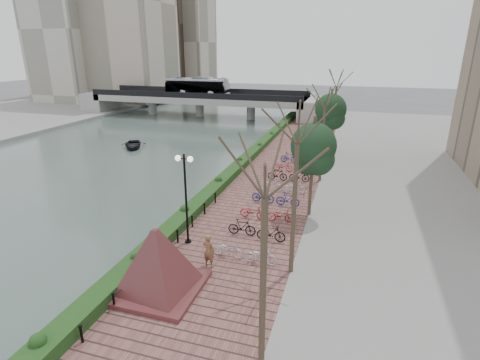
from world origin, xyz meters
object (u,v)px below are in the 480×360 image
at_px(granite_monument, 157,260).
at_px(motorcycle, 173,269).
at_px(lamppost, 185,181).
at_px(boat, 133,145).
at_px(pedestrian, 209,251).

height_order(granite_monument, motorcycle, granite_monument).
height_order(lamppost, motorcycle, lamppost).
height_order(lamppost, boat, lamppost).
distance_m(lamppost, motorcycle, 4.74).
distance_m(motorcycle, pedestrian, 1.94).
xyz_separation_m(lamppost, pedestrian, (2.05, -1.97, -2.81)).
height_order(granite_monument, pedestrian, granite_monument).
distance_m(lamppost, boat, 25.37).
xyz_separation_m(lamppost, boat, (-15.87, 19.42, -3.77)).
bearing_deg(pedestrian, motorcycle, 58.05).
bearing_deg(motorcycle, pedestrian, 63.33).
distance_m(granite_monument, motorcycle, 1.56).
distance_m(granite_monument, pedestrian, 2.93).
relative_size(granite_monument, boat, 1.48).
bearing_deg(granite_monument, lamppost, 97.87).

